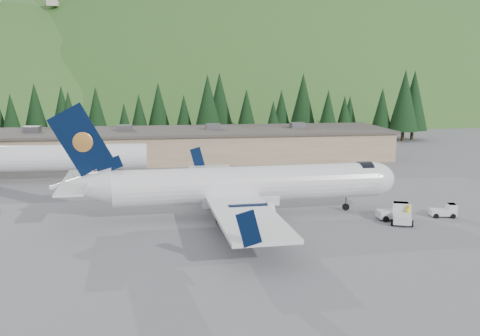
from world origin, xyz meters
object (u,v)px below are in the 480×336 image
(baggage_tug_a, at_px, (396,212))
(baggage_tug_b, at_px, (445,211))
(airliner, at_px, (238,186))
(ramp_worker, at_px, (408,214))
(second_airliner, at_px, (45,157))
(baggage_tug_c, at_px, (401,214))
(terminal_building, at_px, (184,144))

(baggage_tug_a, relative_size, baggage_tug_b, 1.16)
(airliner, bearing_deg, ramp_worker, -19.23)
(second_airliner, height_order, baggage_tug_a, second_airliner)
(airliner, distance_m, baggage_tug_c, 16.71)
(second_airliner, bearing_deg, baggage_tug_c, -34.08)
(baggage_tug_b, xyz_separation_m, terminal_building, (-25.28, 41.55, 2.00))
(airliner, relative_size, ramp_worker, 20.20)
(second_airliner, height_order, baggage_tug_c, second_airliner)
(baggage_tug_c, bearing_deg, terminal_building, 45.53)
(baggage_tug_b, bearing_deg, ramp_worker, -152.49)
(baggage_tug_b, relative_size, ramp_worker, 1.55)
(terminal_building, bearing_deg, ramp_worker, -64.59)
(airliner, bearing_deg, baggage_tug_a, -15.74)
(second_airliner, relative_size, ramp_worker, 15.33)
(baggage_tug_a, bearing_deg, second_airliner, 149.22)
(baggage_tug_a, height_order, ramp_worker, ramp_worker)
(baggage_tug_a, height_order, baggage_tug_b, baggage_tug_a)
(airliner, xyz_separation_m, second_airliner, (-23.86, 22.05, 0.12))
(baggage_tug_b, relative_size, terminal_building, 0.04)
(second_airliner, bearing_deg, airliner, -42.73)
(second_airliner, xyz_separation_m, ramp_worker, (40.34, -27.00, -2.43))
(airliner, distance_m, baggage_tug_a, 16.40)
(baggage_tug_a, distance_m, terminal_building, 46.22)
(baggage_tug_b, bearing_deg, baggage_tug_c, -155.74)
(second_airliner, xyz_separation_m, terminal_building, (19.91, 16.00, -0.70))
(baggage_tug_c, bearing_deg, airliner, 93.86)
(terminal_building, bearing_deg, baggage_tug_a, -64.70)
(baggage_tug_b, distance_m, terminal_building, 48.68)
(second_airliner, bearing_deg, baggage_tug_a, -33.01)
(terminal_building, height_order, ramp_worker, terminal_building)
(second_airliner, xyz_separation_m, baggage_tug_b, (45.19, -25.55, -2.71))
(baggage_tug_a, bearing_deg, baggage_tug_c, -85.36)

